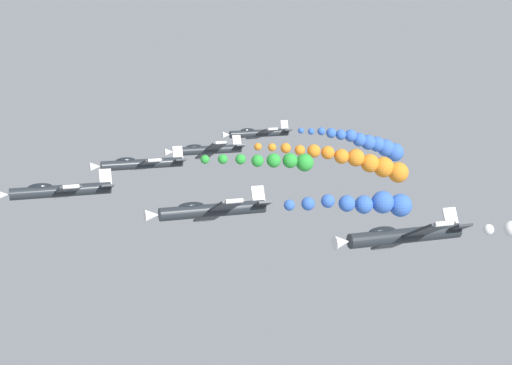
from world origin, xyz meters
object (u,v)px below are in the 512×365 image
(airplane_left_outer, at_px, (403,236))
(airplane_left_inner, at_px, (211,210))
(airplane_lead, at_px, (59,191))
(airplane_right_inner, at_px, (141,164))
(airplane_right_outer, at_px, (206,150))
(airplane_high_slot, at_px, (258,133))

(airplane_left_outer, bearing_deg, airplane_left_inner, 42.21)
(airplane_left_outer, bearing_deg, airplane_lead, 43.14)
(airplane_left_inner, bearing_deg, airplane_lead, 44.11)
(airplane_lead, xyz_separation_m, airplane_left_inner, (-11.32, -10.98, -0.19))
(airplane_lead, distance_m, airplane_right_inner, 15.97)
(airplane_right_inner, height_order, airplane_right_outer, airplane_right_inner)
(airplane_left_inner, bearing_deg, airplane_right_outer, -15.95)
(airplane_lead, distance_m, airplane_left_outer, 32.04)
(airplane_high_slot, bearing_deg, airplane_left_inner, 155.39)
(airplane_lead, height_order, airplane_right_outer, airplane_lead)
(airplane_right_inner, distance_m, airplane_left_outer, 37.65)
(airplane_lead, height_order, airplane_right_inner, airplane_lead)
(airplane_left_inner, height_order, airplane_high_slot, airplane_left_inner)
(airplane_left_outer, bearing_deg, airplane_right_outer, 0.88)
(airplane_right_inner, bearing_deg, airplane_lead, 140.81)
(airplane_right_outer, xyz_separation_m, airplane_high_slot, (10.86, -11.13, 0.29))
(airplane_lead, distance_m, airplane_high_slot, 47.81)
(airplane_right_outer, distance_m, airplane_high_slot, 15.56)
(airplane_right_outer, bearing_deg, airplane_high_slot, -45.69)
(airplane_left_inner, xyz_separation_m, airplane_right_outer, (35.70, -10.20, -0.77))
(airplane_left_inner, bearing_deg, airplane_high_slot, -24.61)
(airplane_left_outer, distance_m, airplane_right_outer, 47.76)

